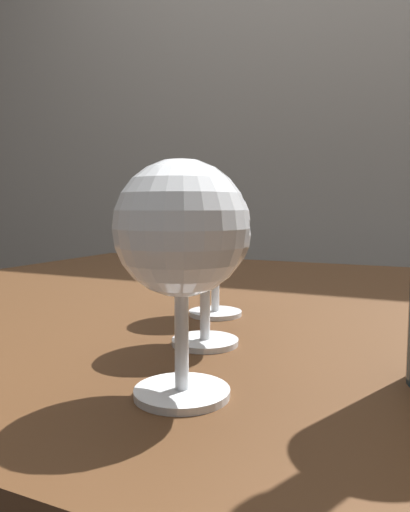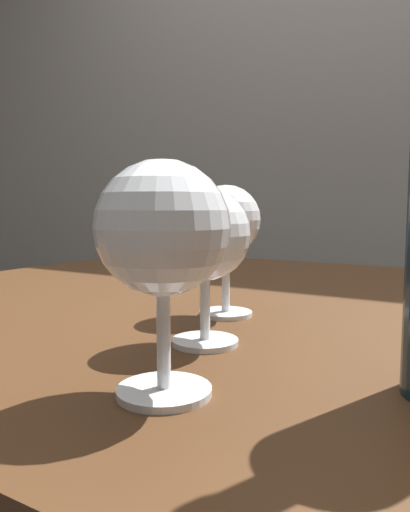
# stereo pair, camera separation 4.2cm
# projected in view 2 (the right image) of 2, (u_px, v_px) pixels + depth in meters

# --- Properties ---
(dining_table) EXTENTS (1.25, 0.90, 0.74)m
(dining_table) POSITION_uv_depth(u_px,v_px,m) (322.00, 378.00, 0.60)
(dining_table) COLOR #472B16
(dining_table) RESTS_ON ground_plane
(wine_glass_merlot) EXTENTS (0.09, 0.09, 0.15)m
(wine_glass_merlot) POSITION_uv_depth(u_px,v_px,m) (163.00, 234.00, 0.30)
(wine_glass_merlot) COLOR white
(wine_glass_merlot) RESTS_ON dining_table
(wine_glass_amber) EXTENTS (0.08, 0.08, 0.14)m
(wine_glass_amber) POSITION_uv_depth(u_px,v_px,m) (205.00, 238.00, 0.41)
(wine_glass_amber) COLOR white
(wine_glass_amber) RESTS_ON dining_table
(wine_glass_pinot) EXTENTS (0.08, 0.08, 0.15)m
(wine_glass_pinot) POSITION_uv_depth(u_px,v_px,m) (226.00, 223.00, 0.53)
(wine_glass_pinot) COLOR white
(wine_glass_pinot) RESTS_ON dining_table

